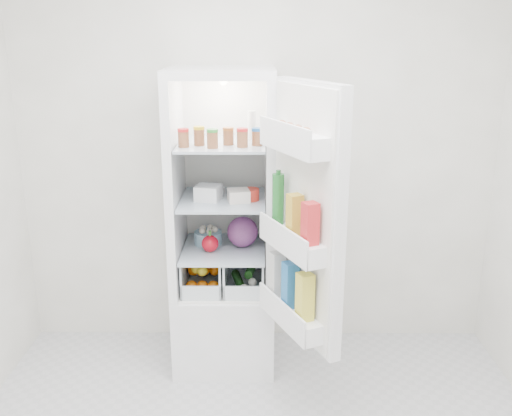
{
  "coord_description": "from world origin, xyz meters",
  "views": [
    {
      "loc": [
        0.01,
        -2.01,
        1.98
      ],
      "look_at": [
        -0.01,
        0.95,
        1.07
      ],
      "focal_mm": 40.0,
      "sensor_mm": 36.0,
      "label": 1
    }
  ],
  "objects_px": {
    "mushroom_bowl": "(208,238)",
    "red_cabbage": "(243,232)",
    "fridge_door": "(303,222)",
    "refrigerator": "(225,257)"
  },
  "relations": [
    {
      "from": "mushroom_bowl",
      "to": "fridge_door",
      "type": "bearing_deg",
      "value": -49.69
    },
    {
      "from": "red_cabbage",
      "to": "fridge_door",
      "type": "xyz_separation_m",
      "value": [
        0.31,
        -0.58,
        0.25
      ]
    },
    {
      "from": "red_cabbage",
      "to": "mushroom_bowl",
      "type": "xyz_separation_m",
      "value": [
        -0.21,
        0.04,
        -0.05
      ]
    },
    {
      "from": "mushroom_bowl",
      "to": "fridge_door",
      "type": "height_order",
      "value": "fridge_door"
    },
    {
      "from": "red_cabbage",
      "to": "mushroom_bowl",
      "type": "bearing_deg",
      "value": 169.35
    },
    {
      "from": "refrigerator",
      "to": "red_cabbage",
      "type": "height_order",
      "value": "refrigerator"
    },
    {
      "from": "fridge_door",
      "to": "red_cabbage",
      "type": "bearing_deg",
      "value": 3.81
    },
    {
      "from": "red_cabbage",
      "to": "mushroom_bowl",
      "type": "relative_size",
      "value": 1.09
    },
    {
      "from": "mushroom_bowl",
      "to": "red_cabbage",
      "type": "bearing_deg",
      "value": -10.65
    },
    {
      "from": "fridge_door",
      "to": "refrigerator",
      "type": "bearing_deg",
      "value": 10.3
    }
  ]
}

